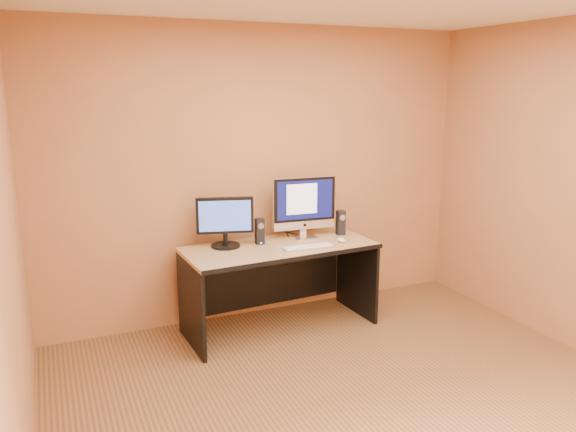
# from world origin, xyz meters

# --- Properties ---
(floor) EXTENTS (4.00, 4.00, 0.00)m
(floor) POSITION_xyz_m (0.00, 0.00, 0.00)
(floor) COLOR brown
(floor) RESTS_ON ground
(walls) EXTENTS (4.00, 4.00, 2.60)m
(walls) POSITION_xyz_m (0.00, 0.00, 1.30)
(walls) COLOR #AB6B45
(walls) RESTS_ON ground
(desk) EXTENTS (1.66, 0.80, 0.75)m
(desk) POSITION_xyz_m (-0.02, 1.56, 0.37)
(desk) COLOR tan
(desk) RESTS_ON ground
(imac) EXTENTS (0.59, 0.26, 0.56)m
(imac) POSITION_xyz_m (0.29, 1.71, 1.03)
(imac) COLOR silver
(imac) RESTS_ON desk
(second_monitor) EXTENTS (0.53, 0.36, 0.42)m
(second_monitor) POSITION_xyz_m (-0.45, 1.72, 0.96)
(second_monitor) COLOR black
(second_monitor) RESTS_ON desk
(speaker_left) EXTENTS (0.07, 0.08, 0.22)m
(speaker_left) POSITION_xyz_m (-0.16, 1.69, 0.86)
(speaker_left) COLOR black
(speaker_left) RESTS_ON desk
(speaker_right) EXTENTS (0.08, 0.08, 0.22)m
(speaker_right) POSITION_xyz_m (0.63, 1.68, 0.86)
(speaker_right) COLOR black
(speaker_right) RESTS_ON desk
(keyboard) EXTENTS (0.44, 0.14, 0.02)m
(keyboard) POSITION_xyz_m (0.17, 1.41, 0.76)
(keyboard) COLOR silver
(keyboard) RESTS_ON desk
(mouse) EXTENTS (0.07, 0.11, 0.04)m
(mouse) POSITION_xyz_m (0.51, 1.46, 0.77)
(mouse) COLOR white
(mouse) RESTS_ON desk
(cable_a) EXTENTS (0.10, 0.21, 0.01)m
(cable_a) POSITION_xyz_m (0.24, 1.87, 0.75)
(cable_a) COLOR black
(cable_a) RESTS_ON desk
(cable_b) EXTENTS (0.06, 0.18, 0.01)m
(cable_b) POSITION_xyz_m (0.19, 1.87, 0.75)
(cable_b) COLOR black
(cable_b) RESTS_ON desk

